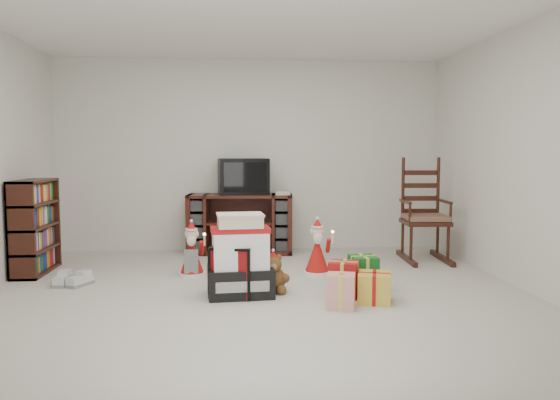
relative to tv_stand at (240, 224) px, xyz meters
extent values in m
cube|color=beige|center=(0.13, -2.23, -0.39)|extent=(5.00, 5.00, 0.01)
cube|color=white|center=(0.13, -2.23, 2.12)|extent=(5.00, 5.00, 0.01)
cube|color=white|center=(0.13, 0.27, 0.87)|extent=(5.00, 0.01, 2.50)
cube|color=white|center=(0.13, -4.73, 0.87)|extent=(5.00, 0.01, 2.50)
cube|color=white|center=(2.63, -2.23, 0.87)|extent=(0.01, 5.00, 2.50)
cube|color=#421913|center=(0.00, 0.00, 0.00)|extent=(1.36, 0.57, 0.76)
cube|color=silver|center=(0.00, -0.03, 0.07)|extent=(0.42, 0.31, 0.08)
cube|color=#3B1910|center=(-2.20, -0.98, 0.12)|extent=(0.27, 0.82, 1.00)
cube|color=#3B1910|center=(2.19, -0.69, 0.08)|extent=(0.54, 0.52, 0.05)
cube|color=brown|center=(2.19, -0.69, 0.14)|extent=(0.50, 0.48, 0.06)
cube|color=#3B1910|center=(2.19, -0.46, 0.51)|extent=(0.44, 0.08, 0.79)
cube|color=#3B1910|center=(2.19, -0.69, -0.35)|extent=(0.56, 0.88, 0.06)
cube|color=black|center=(-0.02, -2.11, -0.25)|extent=(0.61, 0.47, 0.26)
cube|color=white|center=(-0.02, -2.11, 0.04)|extent=(0.52, 0.41, 0.32)
cube|color=#A11214|center=(-0.02, -2.11, 0.22)|extent=(0.54, 0.32, 0.05)
cube|color=beige|center=(-0.02, -2.11, 0.30)|extent=(0.42, 0.33, 0.10)
cube|color=maroon|center=(-0.10, -2.19, -0.15)|extent=(0.39, 0.27, 0.47)
cube|color=black|center=(-0.10, -2.11, 0.15)|extent=(0.19, 0.07, 0.03)
ellipsoid|color=brown|center=(0.28, -2.01, -0.26)|extent=(0.23, 0.20, 0.25)
sphere|color=brown|center=(0.28, -2.04, -0.12)|extent=(0.16, 0.16, 0.16)
cone|color=#B41613|center=(0.80, -1.32, -0.18)|extent=(0.28, 0.28, 0.40)
sphere|color=beige|center=(0.80, -1.32, 0.07)|extent=(0.14, 0.14, 0.14)
cone|color=#B41613|center=(0.80, -1.32, 0.17)|extent=(0.12, 0.12, 0.10)
cylinder|color=silver|center=(0.94, -1.43, 0.03)|extent=(0.02, 0.02, 0.12)
cone|color=#B41613|center=(-0.52, -1.28, -0.19)|extent=(0.27, 0.27, 0.38)
sphere|color=beige|center=(-0.52, -1.28, 0.05)|extent=(0.13, 0.13, 0.13)
cone|color=#B41613|center=(-0.52, -1.28, 0.15)|extent=(0.11, 0.11, 0.10)
cylinder|color=silver|center=(-0.38, -1.38, 0.01)|extent=(0.02, 0.02, 0.11)
cube|color=silver|center=(-1.74, -1.60, -0.33)|extent=(0.13, 0.28, 0.10)
cube|color=silver|center=(-1.57, -1.60, -0.33)|extent=(0.23, 0.30, 0.10)
cube|color=#A11214|center=(0.90, -2.26, -0.25)|extent=(0.26, 0.26, 0.26)
cube|color=#1A6A27|center=(1.11, -2.01, -0.25)|extent=(0.26, 0.26, 0.26)
cube|color=gold|center=(1.16, -2.41, -0.25)|extent=(0.26, 0.26, 0.26)
cube|color=white|center=(0.85, -2.61, -0.25)|extent=(0.26, 0.26, 0.26)
cube|color=black|center=(0.04, 0.01, 0.61)|extent=(0.66, 0.50, 0.46)
cube|color=black|center=(0.04, -0.21, 0.61)|extent=(0.53, 0.07, 0.37)
camera|label=1|loc=(-0.06, -6.96, 0.91)|focal=35.00mm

